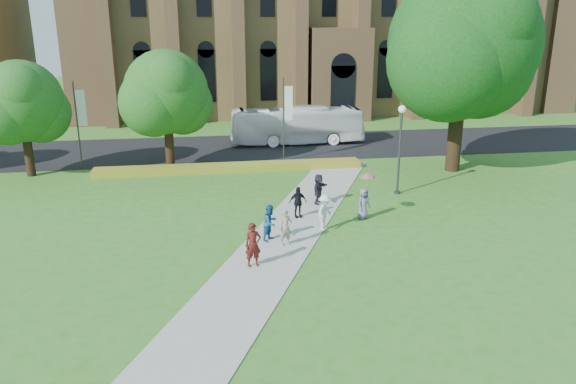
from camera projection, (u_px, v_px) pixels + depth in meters
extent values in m
plane|color=#386D20|center=(289.00, 243.00, 26.02)|extent=(160.00, 160.00, 0.00)
cube|color=black|center=(250.00, 147.00, 44.87)|extent=(160.00, 10.00, 0.02)
cube|color=#B2B2A8|center=(286.00, 235.00, 26.96)|extent=(15.58, 28.54, 0.04)
cube|color=gold|center=(230.00, 168.00, 38.10)|extent=(18.00, 1.40, 0.45)
cube|color=brown|center=(321.00, 31.00, 62.65)|extent=(52.00, 16.00, 17.00)
cube|color=brown|center=(79.00, 11.00, 51.83)|extent=(3.50, 3.50, 21.00)
cube|color=brown|center=(563.00, 12.00, 59.09)|extent=(3.50, 3.50, 21.00)
cube|color=brown|center=(340.00, 75.00, 55.37)|extent=(6.00, 2.50, 9.00)
cylinder|color=#38383D|center=(399.00, 154.00, 32.54)|extent=(0.14, 0.14, 4.80)
sphere|color=white|center=(402.00, 109.00, 31.76)|extent=(0.44, 0.44, 0.44)
cylinder|color=#38383D|center=(397.00, 192.00, 33.24)|extent=(0.36, 0.36, 0.15)
cylinder|color=#332114|center=(456.00, 122.00, 37.33)|extent=(0.96, 0.96, 6.60)
sphere|color=#103D11|center=(463.00, 43.00, 35.80)|extent=(9.60, 9.60, 9.60)
cylinder|color=#332114|center=(28.00, 147.00, 36.42)|extent=(0.56, 0.56, 3.85)
sphere|color=#1A4E17|center=(21.00, 101.00, 35.53)|extent=(5.20, 5.20, 5.20)
cylinder|color=#332114|center=(169.00, 139.00, 38.18)|extent=(0.60, 0.60, 4.12)
sphere|color=#1A4E17|center=(166.00, 92.00, 37.23)|extent=(5.60, 5.60, 5.60)
cylinder|color=#38383D|center=(284.00, 120.00, 39.75)|extent=(0.10, 0.10, 6.00)
cube|color=white|center=(288.00, 103.00, 39.44)|extent=(0.60, 0.02, 2.40)
cylinder|color=#38383D|center=(78.00, 126.00, 37.67)|extent=(0.10, 0.10, 6.00)
cube|color=white|center=(81.00, 108.00, 37.36)|extent=(0.60, 0.02, 2.40)
imported|color=silver|center=(297.00, 125.00, 45.83)|extent=(10.84, 2.57, 3.02)
imported|color=#4D1511|center=(253.00, 245.00, 23.26)|extent=(0.76, 0.56, 1.90)
imported|color=#1A5486|center=(270.00, 222.00, 26.03)|extent=(1.05, 1.06, 1.73)
imported|color=silver|center=(325.00, 212.00, 27.32)|extent=(1.23, 1.32, 1.79)
imported|color=black|center=(298.00, 202.00, 29.01)|extent=(1.02, 0.58, 1.64)
imported|color=slate|center=(364.00, 203.00, 28.91)|extent=(0.92, 0.81, 1.58)
imported|color=#292830|center=(319.00, 189.00, 31.16)|extent=(1.29, 1.58, 1.69)
imported|color=gray|center=(286.00, 228.00, 25.44)|extent=(0.68, 0.51, 1.69)
imported|color=pink|center=(367.00, 182.00, 28.69)|extent=(0.91, 0.91, 0.70)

